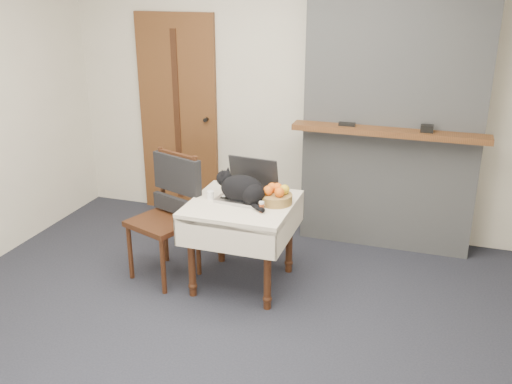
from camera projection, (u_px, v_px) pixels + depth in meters
ground at (218, 333)px, 3.94m from camera, size 4.50×4.50×0.00m
room_shell at (238, 65)px, 3.73m from camera, size 4.52×4.01×2.61m
door at (178, 116)px, 5.69m from camera, size 0.82×0.10×2.00m
chimney at (394, 103)px, 4.86m from camera, size 1.62×0.48×2.60m
side_table at (242, 215)px, 4.38m from camera, size 0.78×0.78×0.70m
laptop at (249, 188)px, 4.40m from camera, size 0.43×0.38×0.30m
cat at (243, 189)px, 4.30m from camera, size 0.47×0.32×0.24m
cream_jar at (210, 195)px, 4.39m from camera, size 0.06×0.06×0.06m
pill_bottle at (262, 207)px, 4.14m from camera, size 0.04×0.04×0.08m
fruit_basket at (276, 196)px, 4.30m from camera, size 0.25×0.25×0.14m
desk_clutter at (269, 201)px, 4.35m from camera, size 0.13×0.04×0.01m
chair at (171, 199)px, 4.54m from camera, size 0.59×0.58×1.02m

